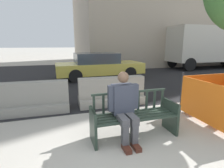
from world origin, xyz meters
TOP-DOWN VIEW (x-y plane):
  - street_asphalt at (0.00, 8.70)m, footprint 120.00×12.00m
  - street_bench at (0.54, 1.23)m, footprint 1.69×0.53m
  - seated_person at (0.31, 1.17)m, footprint 0.58×0.72m
  - jersey_barrier_centre at (0.69, 3.21)m, footprint 2.02×0.73m
  - jersey_barrier_left at (-1.59, 3.18)m, footprint 2.02×0.74m
  - car_taxi_near at (1.27, 7.54)m, footprint 4.62×2.09m
  - delivery_truck at (10.20, 9.09)m, footprint 6.83×2.41m

SIDE VIEW (x-z plane):
  - street_asphalt at x=0.00m, z-range 0.00..0.01m
  - jersey_barrier_centre at x=0.69m, z-range -0.08..0.76m
  - jersey_barrier_left at x=-1.59m, z-range -0.08..0.76m
  - street_bench at x=0.54m, z-range -0.04..0.84m
  - car_taxi_near at x=1.27m, z-range 0.00..1.34m
  - seated_person at x=0.31m, z-range 0.03..1.35m
  - delivery_truck at x=10.20m, z-range 0.16..3.21m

